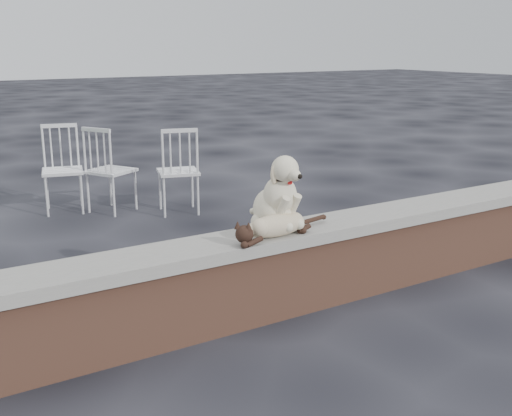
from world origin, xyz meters
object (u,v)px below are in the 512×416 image
chair_b (62,169)px  chair_c (178,170)px  dog (274,191)px  cat (276,224)px  chair_e (111,169)px

chair_b → chair_c: bearing=-19.0°
dog → cat: bearing=-125.9°
chair_e → chair_b: same height
chair_c → chair_e: 0.74m
chair_e → chair_c: bearing=-155.2°
dog → cat: (-0.08, -0.15, -0.18)m
dog → chair_c: dog is taller
chair_e → chair_b: bearing=29.7°
dog → chair_c: bearing=71.1°
dog → chair_e: (-0.08, 3.11, -0.37)m
cat → chair_c: (0.61, 2.83, -0.19)m
cat → chair_b: 3.55m
dog → chair_c: size_ratio=0.56×
chair_c → chair_e: bearing=-19.1°
chair_c → chair_b: same height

